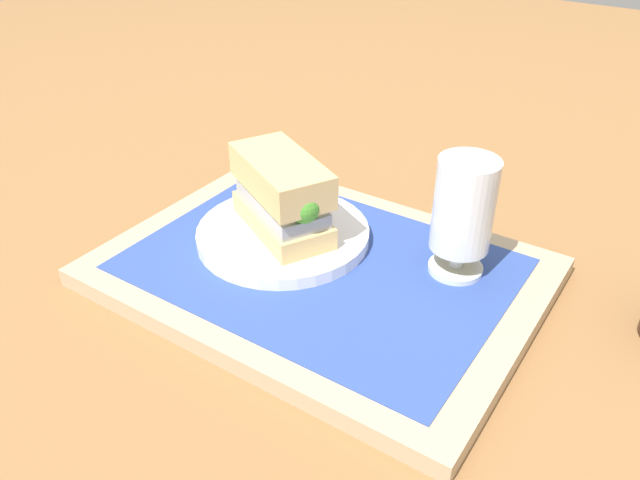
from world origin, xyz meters
The scene contains 6 objects.
ground_plane centered at (0.00, 0.00, 0.00)m, with size 3.00×3.00×0.00m, color olive.
tray centered at (0.00, 0.00, 0.01)m, with size 0.44×0.32×0.02m, color tan.
placemat centered at (0.00, 0.00, 0.02)m, with size 0.38×0.27×0.00m, color #2D4793.
plate centered at (-0.06, 0.02, 0.03)m, with size 0.19×0.19×0.01m, color white.
sandwich centered at (-0.06, 0.01, 0.08)m, with size 0.14×0.12×0.08m.
beer_glass centered at (0.12, 0.07, 0.09)m, with size 0.06×0.06×0.12m.
Camera 1 is at (0.30, -0.45, 0.40)m, focal length 35.66 mm.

